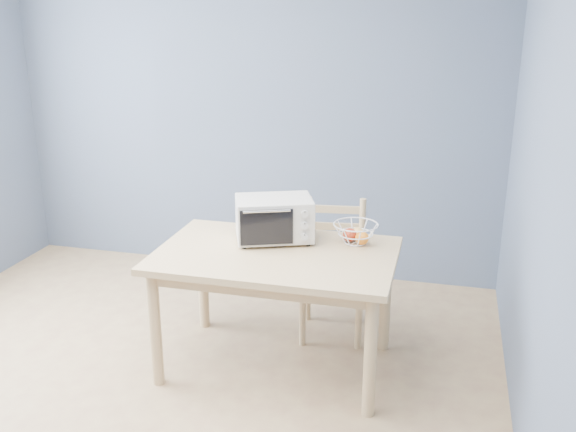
% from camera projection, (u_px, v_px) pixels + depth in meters
% --- Properties ---
extents(room, '(4.01, 4.51, 2.61)m').
position_uv_depth(room, '(107.00, 188.00, 3.04)').
color(room, tan).
rests_on(room, ground).
extents(dining_table, '(1.40, 0.90, 0.75)m').
position_uv_depth(dining_table, '(276.00, 268.00, 3.79)').
color(dining_table, '#D8B882').
rests_on(dining_table, ground).
extents(toaster_oven, '(0.54, 0.47, 0.27)m').
position_uv_depth(toaster_oven, '(271.00, 218.00, 3.90)').
color(toaster_oven, beige).
rests_on(toaster_oven, dining_table).
extents(fruit_basket, '(0.36, 0.36, 0.13)m').
position_uv_depth(fruit_basket, '(356.00, 233.00, 3.88)').
color(fruit_basket, white).
rests_on(fruit_basket, dining_table).
extents(dining_chair, '(0.47, 0.47, 0.91)m').
position_uv_depth(dining_chair, '(333.00, 270.00, 4.28)').
color(dining_chair, '#D8B882').
rests_on(dining_chair, ground).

